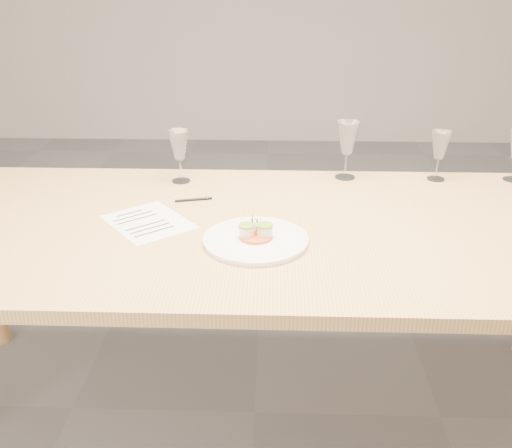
{
  "coord_description": "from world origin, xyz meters",
  "views": [
    {
      "loc": [
        0.06,
        -1.59,
        1.47
      ],
      "look_at": [
        0.01,
        -0.11,
        0.8
      ],
      "focal_mm": 40.0,
      "sensor_mm": 36.0,
      "label": 1
    }
  ],
  "objects_px": {
    "dining_table": "(254,243)",
    "recipe_sheet": "(148,222)",
    "ballpoint_pen": "(194,199)",
    "wine_glass_1": "(348,139)",
    "dinner_plate": "(256,239)",
    "wine_glass_0": "(179,146)",
    "wine_glass_2": "(440,146)"
  },
  "relations": [
    {
      "from": "recipe_sheet",
      "to": "wine_glass_0",
      "type": "bearing_deg",
      "value": 43.76
    },
    {
      "from": "recipe_sheet",
      "to": "ballpoint_pen",
      "type": "relative_size",
      "value": 2.71
    },
    {
      "from": "wine_glass_0",
      "to": "wine_glass_2",
      "type": "relative_size",
      "value": 1.05
    },
    {
      "from": "recipe_sheet",
      "to": "ballpoint_pen",
      "type": "xyz_separation_m",
      "value": [
        0.12,
        0.18,
        0.0
      ]
    },
    {
      "from": "dinner_plate",
      "to": "wine_glass_1",
      "type": "distance_m",
      "value": 0.66
    },
    {
      "from": "ballpoint_pen",
      "to": "wine_glass_2",
      "type": "height_order",
      "value": "wine_glass_2"
    },
    {
      "from": "ballpoint_pen",
      "to": "wine_glass_1",
      "type": "height_order",
      "value": "wine_glass_1"
    },
    {
      "from": "dinner_plate",
      "to": "recipe_sheet",
      "type": "height_order",
      "value": "dinner_plate"
    },
    {
      "from": "ballpoint_pen",
      "to": "wine_glass_1",
      "type": "relative_size",
      "value": 0.59
    },
    {
      "from": "dining_table",
      "to": "wine_glass_0",
      "type": "height_order",
      "value": "wine_glass_0"
    },
    {
      "from": "dining_table",
      "to": "dinner_plate",
      "type": "distance_m",
      "value": 0.15
    },
    {
      "from": "dining_table",
      "to": "ballpoint_pen",
      "type": "distance_m",
      "value": 0.29
    },
    {
      "from": "dining_table",
      "to": "wine_glass_1",
      "type": "distance_m",
      "value": 0.58
    },
    {
      "from": "dinner_plate",
      "to": "recipe_sheet",
      "type": "distance_m",
      "value": 0.36
    },
    {
      "from": "dining_table",
      "to": "wine_glass_0",
      "type": "bearing_deg",
      "value": 127.73
    },
    {
      "from": "wine_glass_2",
      "to": "wine_glass_0",
      "type": "bearing_deg",
      "value": -176.72
    },
    {
      "from": "dinner_plate",
      "to": "wine_glass_0",
      "type": "relative_size",
      "value": 1.58
    },
    {
      "from": "wine_glass_0",
      "to": "wine_glass_1",
      "type": "distance_m",
      "value": 0.61
    },
    {
      "from": "dining_table",
      "to": "ballpoint_pen",
      "type": "xyz_separation_m",
      "value": [
        -0.21,
        0.18,
        0.07
      ]
    },
    {
      "from": "wine_glass_1",
      "to": "dinner_plate",
      "type": "bearing_deg",
      "value": -119.27
    },
    {
      "from": "dinner_plate",
      "to": "ballpoint_pen",
      "type": "bearing_deg",
      "value": 125.31
    },
    {
      "from": "dining_table",
      "to": "recipe_sheet",
      "type": "distance_m",
      "value": 0.34
    },
    {
      "from": "recipe_sheet",
      "to": "dining_table",
      "type": "bearing_deg",
      "value": -39.32
    },
    {
      "from": "ballpoint_pen",
      "to": "wine_glass_2",
      "type": "distance_m",
      "value": 0.91
    },
    {
      "from": "dinner_plate",
      "to": "ballpoint_pen",
      "type": "relative_size",
      "value": 2.42
    },
    {
      "from": "dining_table",
      "to": "recipe_sheet",
      "type": "bearing_deg",
      "value": 179.8
    },
    {
      "from": "wine_glass_1",
      "to": "ballpoint_pen",
      "type": "bearing_deg",
      "value": -155.1
    },
    {
      "from": "recipe_sheet",
      "to": "dinner_plate",
      "type": "bearing_deg",
      "value": -60.54
    },
    {
      "from": "recipe_sheet",
      "to": "ballpoint_pen",
      "type": "bearing_deg",
      "value": 17.6
    },
    {
      "from": "dining_table",
      "to": "wine_glass_2",
      "type": "relative_size",
      "value": 13.19
    },
    {
      "from": "dining_table",
      "to": "wine_glass_1",
      "type": "xyz_separation_m",
      "value": [
        0.32,
        0.43,
        0.22
      ]
    },
    {
      "from": "ballpoint_pen",
      "to": "wine_glass_0",
      "type": "relative_size",
      "value": 0.65
    }
  ]
}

